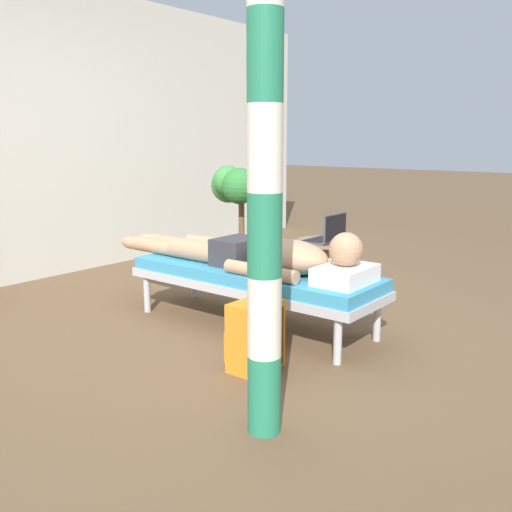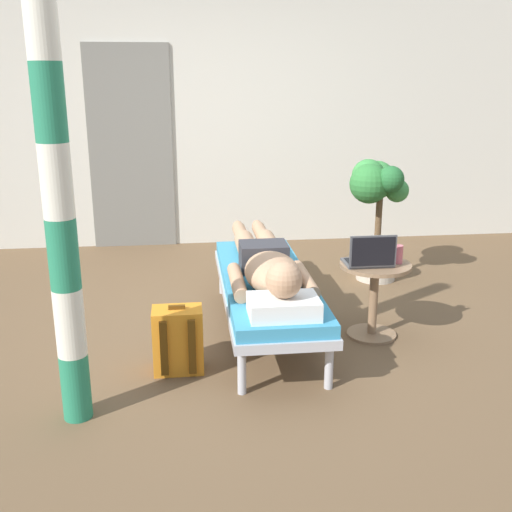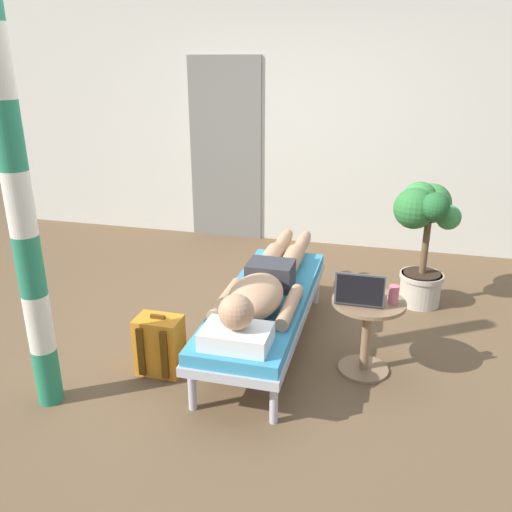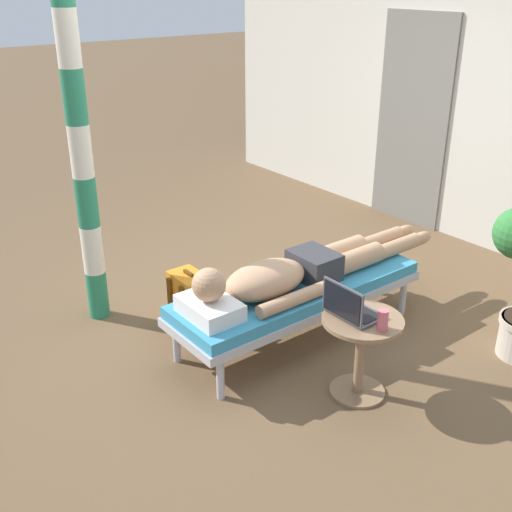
# 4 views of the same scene
# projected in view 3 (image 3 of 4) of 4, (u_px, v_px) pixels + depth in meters

# --- Properties ---
(ground_plane) EXTENTS (40.00, 40.00, 0.00)m
(ground_plane) POSITION_uv_depth(u_px,v_px,m) (238.00, 336.00, 4.00)
(ground_plane) COLOR brown
(house_wall_back) EXTENTS (7.60, 0.20, 2.70)m
(house_wall_back) POSITION_uv_depth(u_px,v_px,m) (321.00, 122.00, 5.67)
(house_wall_back) COLOR beige
(house_wall_back) RESTS_ON ground
(house_door_panel) EXTENTS (0.84, 0.03, 2.04)m
(house_door_panel) POSITION_uv_depth(u_px,v_px,m) (226.00, 150.00, 5.94)
(house_door_panel) COLOR slate
(house_door_panel) RESTS_ON ground
(lounge_chair) EXTENTS (0.60, 1.86, 0.42)m
(lounge_chair) POSITION_uv_depth(u_px,v_px,m) (266.00, 304.00, 3.74)
(lounge_chair) COLOR #B7B7BC
(lounge_chair) RESTS_ON ground
(person_reclining) EXTENTS (0.53, 2.17, 0.32)m
(person_reclining) POSITION_uv_depth(u_px,v_px,m) (264.00, 285.00, 3.64)
(person_reclining) COLOR white
(person_reclining) RESTS_ON lounge_chair
(side_table) EXTENTS (0.48, 0.48, 0.52)m
(side_table) POSITION_uv_depth(u_px,v_px,m) (367.00, 323.00, 3.44)
(side_table) COLOR #8C6B4C
(side_table) RESTS_ON ground
(laptop) EXTENTS (0.31, 0.24, 0.23)m
(laptop) POSITION_uv_depth(u_px,v_px,m) (360.00, 295.00, 3.33)
(laptop) COLOR #4C4C51
(laptop) RESTS_ON side_table
(drink_glass) EXTENTS (0.06, 0.06, 0.12)m
(drink_glass) POSITION_uv_depth(u_px,v_px,m) (394.00, 295.00, 3.32)
(drink_glass) COLOR #D86672
(drink_glass) RESTS_ON side_table
(backpack) EXTENTS (0.30, 0.26, 0.42)m
(backpack) POSITION_uv_depth(u_px,v_px,m) (160.00, 345.00, 3.49)
(backpack) COLOR orange
(backpack) RESTS_ON ground
(potted_plant) EXTENTS (0.54, 0.63, 1.05)m
(potted_plant) POSITION_uv_depth(u_px,v_px,m) (424.00, 226.00, 4.32)
(potted_plant) COLOR #BFB29E
(potted_plant) RESTS_ON ground
(porch_post) EXTENTS (0.15, 0.15, 2.52)m
(porch_post) POSITION_uv_depth(u_px,v_px,m) (20.00, 204.00, 2.81)
(porch_post) COLOR #267F59
(porch_post) RESTS_ON ground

